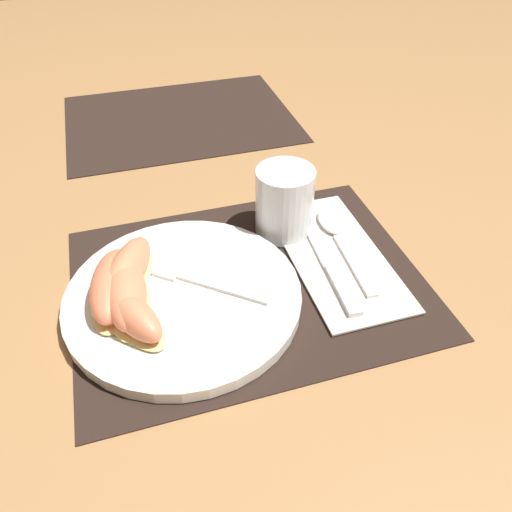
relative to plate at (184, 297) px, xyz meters
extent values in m
plane|color=#A37547|center=(0.08, 0.01, -0.01)|extent=(3.00, 3.00, 0.00)
cube|color=black|center=(0.08, 0.01, -0.01)|extent=(0.43, 0.33, 0.00)
cube|color=black|center=(0.09, 0.49, -0.01)|extent=(0.43, 0.33, 0.00)
cylinder|color=white|center=(0.00, 0.00, 0.00)|extent=(0.28, 0.28, 0.02)
cylinder|color=silver|center=(0.16, 0.10, 0.04)|extent=(0.08, 0.08, 0.10)
cylinder|color=yellow|center=(0.16, 0.10, 0.00)|extent=(0.06, 0.06, 0.02)
cube|color=silver|center=(0.21, 0.02, -0.01)|extent=(0.12, 0.25, 0.00)
cube|color=silver|center=(0.19, -0.04, 0.00)|extent=(0.02, 0.09, 0.01)
cube|color=silver|center=(0.19, 0.06, 0.00)|extent=(0.03, 0.13, 0.01)
cube|color=silver|center=(0.22, 0.00, 0.00)|extent=(0.02, 0.12, 0.01)
ellipsoid|color=silver|center=(0.23, 0.09, 0.00)|extent=(0.04, 0.06, 0.01)
cube|color=silver|center=(0.05, -0.01, 0.01)|extent=(0.10, 0.09, 0.00)
cube|color=silver|center=(-0.03, 0.05, 0.01)|extent=(0.07, 0.07, 0.00)
ellipsoid|color=#F4DB84|center=(-0.06, 0.03, 0.01)|extent=(0.09, 0.12, 0.01)
ellipsoid|color=#F4845B|center=(-0.06, 0.03, 0.03)|extent=(0.09, 0.11, 0.05)
ellipsoid|color=#F4DB84|center=(-0.08, 0.02, 0.01)|extent=(0.08, 0.13, 0.01)
ellipsoid|color=#F4845B|center=(-0.08, 0.02, 0.03)|extent=(0.07, 0.12, 0.04)
ellipsoid|color=#F4DB84|center=(-0.06, 0.00, 0.01)|extent=(0.06, 0.13, 0.01)
ellipsoid|color=#F4845B|center=(-0.06, 0.00, 0.03)|extent=(0.05, 0.12, 0.04)
ellipsoid|color=#F4DB84|center=(-0.06, -0.04, 0.01)|extent=(0.08, 0.11, 0.01)
ellipsoid|color=#F4845B|center=(-0.06, -0.04, 0.03)|extent=(0.08, 0.10, 0.04)
camera|label=1|loc=(-0.04, -0.42, 0.42)|focal=35.00mm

